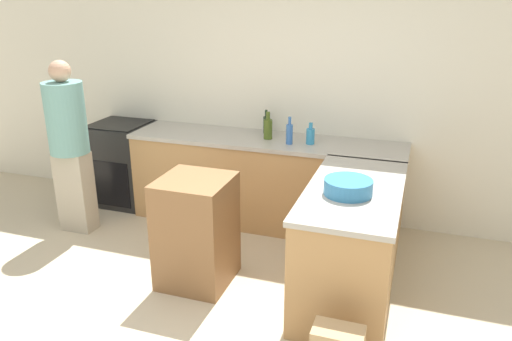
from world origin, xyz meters
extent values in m
cube|color=silver|center=(0.00, 2.40, 1.35)|extent=(8.00, 0.06, 2.70)
cube|color=tan|center=(0.00, 2.05, 0.43)|extent=(2.71, 0.63, 0.86)
cube|color=#ADA89E|center=(0.00, 2.05, 0.88)|extent=(2.74, 0.66, 0.04)
cube|color=tan|center=(1.03, 1.02, 0.43)|extent=(0.66, 1.43, 0.86)
cube|color=#ADA89E|center=(1.03, 1.02, 0.88)|extent=(0.69, 1.46, 0.04)
cube|color=black|center=(-1.68, 2.07, 0.45)|extent=(0.62, 0.60, 0.90)
cube|color=black|center=(-1.68, 1.77, 0.32)|extent=(0.52, 0.01, 0.51)
cube|color=black|center=(-1.68, 2.07, 0.91)|extent=(0.57, 0.55, 0.01)
cube|color=brown|center=(-0.18, 0.81, 0.45)|extent=(0.55, 0.56, 0.90)
cylinder|color=teal|center=(1.00, 0.88, 0.96)|extent=(0.35, 0.35, 0.11)
cylinder|color=#338CBF|center=(0.46, 2.02, 0.98)|extent=(0.08, 0.08, 0.15)
cylinder|color=#338CBF|center=(0.46, 2.02, 1.08)|extent=(0.04, 0.04, 0.06)
cylinder|color=black|center=(-0.05, 2.24, 0.99)|extent=(0.06, 0.06, 0.17)
cylinder|color=black|center=(-0.05, 2.24, 1.11)|extent=(0.03, 0.03, 0.07)
cylinder|color=#386BB7|center=(0.27, 1.95, 1.00)|extent=(0.06, 0.06, 0.19)
cylinder|color=#386BB7|center=(0.27, 1.95, 1.13)|extent=(0.03, 0.03, 0.07)
cylinder|color=#475B1E|center=(0.03, 2.05, 1.00)|extent=(0.09, 0.09, 0.19)
cylinder|color=#475B1E|center=(0.03, 2.05, 1.13)|extent=(0.04, 0.04, 0.08)
cube|color=#ADA38E|center=(-1.73, 1.30, 0.40)|extent=(0.33, 0.20, 0.81)
cylinder|color=#6BA39E|center=(-1.73, 1.30, 1.15)|extent=(0.37, 0.37, 0.68)
sphere|color=tan|center=(-1.73, 1.30, 1.59)|extent=(0.20, 0.20, 0.20)
camera|label=1|loc=(1.43, -2.45, 2.27)|focal=35.00mm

